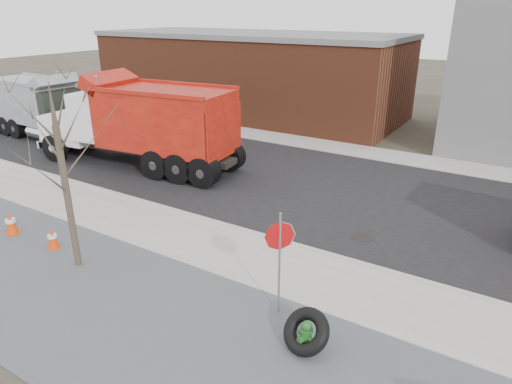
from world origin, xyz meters
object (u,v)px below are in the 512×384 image
Objects in this scene: dump_truck_red_b at (141,121)px; dump_truck_grey at (42,105)px; stop_sign at (280,246)px; truck_tire at (306,332)px; fire_hydrant at (306,338)px.

dump_truck_grey is at bearing -11.60° from dump_truck_red_b.
dump_truck_grey is at bearing 136.16° from stop_sign.
dump_truck_grey reaches higher than truck_tire.
dump_truck_red_b reaches higher than fire_hydrant.
stop_sign is (-1.13, 0.87, 1.42)m from fire_hydrant.
dump_truck_grey reaches higher than stop_sign.
fire_hydrant is 21.32m from dump_truck_grey.
dump_truck_grey is (-19.78, 7.81, 1.44)m from fire_hydrant.
fire_hydrant is 0.63× the size of truck_tire.
truck_tire is 1.90m from stop_sign.
dump_truck_red_b is at bearing -2.95° from dump_truck_grey.
dump_truck_grey is (-19.75, 7.75, 1.33)m from truck_tire.
dump_truck_grey is at bearing 158.57° from truck_tire.
stop_sign is at bearing 143.78° from truck_tire.
stop_sign is at bearing 142.83° from dump_truck_red_b.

